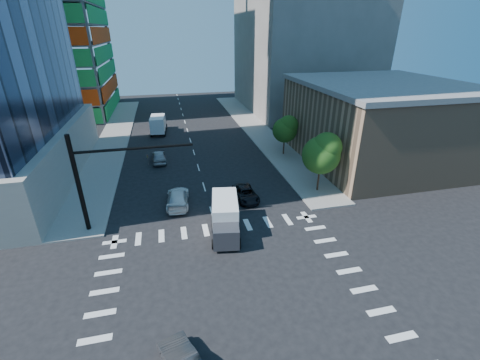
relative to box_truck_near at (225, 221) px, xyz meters
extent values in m
plane|color=black|center=(-0.70, -8.12, -1.33)|extent=(160.00, 160.00, 0.00)
cube|color=silver|center=(-0.70, -8.12, -1.33)|extent=(20.00, 20.00, 0.01)
cube|color=gray|center=(11.80, 31.88, -1.26)|extent=(5.00, 60.00, 0.15)
cube|color=gray|center=(-13.20, 31.88, -1.26)|extent=(5.00, 60.00, 0.15)
cube|color=#9B775A|center=(24.30, 13.88, 3.67)|extent=(20.00, 22.00, 10.00)
cube|color=slate|center=(24.30, 13.88, 8.97)|extent=(20.50, 22.50, 0.60)
cube|color=slate|center=(26.30, 46.88, 12.67)|extent=(24.00, 30.00, 28.00)
cylinder|color=black|center=(-12.20, 3.38, 3.32)|extent=(0.40, 0.40, 9.00)
cylinder|color=black|center=(-7.20, 3.38, 6.22)|extent=(10.00, 0.24, 0.24)
imported|color=black|center=(-6.20, 3.38, 5.12)|extent=(0.16, 0.20, 1.00)
cylinder|color=#382316|center=(11.80, 5.88, -0.05)|extent=(0.20, 0.20, 2.27)
sphere|color=#144312|center=(11.80, 5.88, 3.04)|extent=(4.16, 4.16, 4.16)
sphere|color=#3D6E24|center=(12.20, 5.58, 4.02)|extent=(3.25, 3.25, 3.25)
cylinder|color=#382316|center=(12.10, 17.88, -0.22)|extent=(0.20, 0.20, 1.92)
sphere|color=#144312|center=(12.10, 17.88, 2.39)|extent=(3.52, 3.52, 3.52)
sphere|color=#3D6E24|center=(12.50, 17.58, 3.22)|extent=(2.75, 2.75, 2.75)
imported|color=black|center=(3.36, 5.88, -0.70)|extent=(2.34, 4.68, 1.27)
imported|color=white|center=(-3.89, 6.33, -0.54)|extent=(2.68, 5.62, 1.58)
imported|color=#96979D|center=(-5.78, 19.18, -0.53)|extent=(2.13, 4.81, 1.61)
cube|color=white|center=(0.00, 0.00, 0.46)|extent=(2.98, 5.01, 2.45)
cube|color=#393A40|center=(0.00, 0.00, -0.16)|extent=(2.41, 2.02, 1.79)
cube|color=white|center=(-5.71, 33.69, 0.52)|extent=(2.70, 5.03, 2.53)
cube|color=#393A40|center=(-5.71, 33.69, -0.12)|extent=(2.37, 1.92, 1.85)
camera|label=1|loc=(-4.26, -23.99, 15.47)|focal=24.00mm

